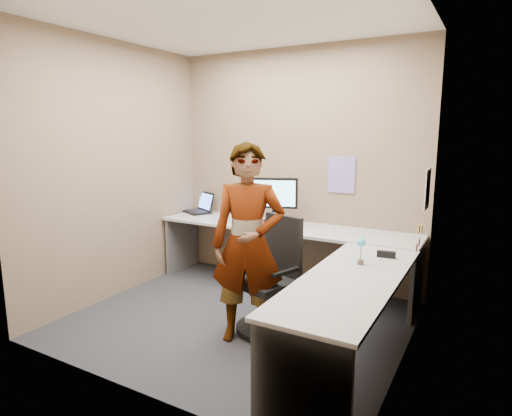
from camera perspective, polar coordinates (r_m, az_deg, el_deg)
The scene contains 21 objects.
ground at distance 4.20m, azimuth -2.48°, elevation -14.70°, with size 3.00×3.00×0.00m, color #222227.
wall_back at distance 4.98m, azimuth 5.35°, elevation 5.34°, with size 3.00×3.00×0.00m, color brown.
wall_right at distance 3.30m, azimuth 20.07°, elevation 2.27°, with size 2.70×2.70×0.00m, color brown.
wall_left at distance 4.80m, azimuth -18.06°, elevation 4.70°, with size 2.70×2.70×0.00m, color brown.
ceiling at distance 3.92m, azimuth -2.81°, elevation 23.92°, with size 3.00×3.00×0.00m, color white.
desk at distance 4.12m, azimuth 5.52°, elevation -6.49°, with size 2.98×2.58×0.73m.
paper_ream at distance 4.72m, azimuth 2.36°, elevation -2.13°, with size 0.31×0.23×0.06m, color red.
monitor at distance 4.68m, azimuth 2.50°, elevation 1.65°, with size 0.48×0.24×0.48m.
laptop at distance 5.58m, azimuth -7.38°, elevation 0.10°, with size 0.46×0.43×0.26m.
trackball_mouse at distance 5.15m, azimuth -2.56°, elevation -1.16°, with size 0.12×0.08×0.07m.
origami at distance 4.72m, azimuth 3.04°, elevation -2.14°, with size 0.10×0.10×0.06m, color white.
stapler at distance 3.75m, azimuth 16.98°, elevation -5.93°, with size 0.15×0.04×0.06m, color black.
flower at distance 3.47m, azimuth 13.83°, elevation -5.06°, with size 0.07×0.07×0.22m.
calendar_purple at distance 4.78m, azimuth 11.33°, elevation 4.38°, with size 0.30×0.01×0.40m, color #846BB7.
calendar_white at distance 4.20m, azimuth 21.90°, elevation 2.36°, with size 0.01×0.28×0.38m, color white.
sticky_note_a at distance 3.90m, azimuth 20.91°, elevation -2.59°, with size 0.01×0.07×0.07m, color #F2E059.
sticky_note_b at distance 3.98m, azimuth 20.90°, elevation -4.28°, with size 0.01×0.07×0.07m, color pink.
sticky_note_c at distance 3.87m, azimuth 20.61°, elevation -4.97°, with size 0.01×0.07×0.07m, color pink.
sticky_note_d at distance 4.06m, azimuth 21.21°, elevation -2.59°, with size 0.01×0.07×0.07m, color #F2E059.
office_chair at distance 3.87m, azimuth 2.06°, elevation -10.28°, with size 0.59×0.57×1.02m.
person at distance 3.57m, azimuth -1.07°, elevation -4.83°, with size 0.62×0.40×1.69m, color #999399.
Camera 1 is at (2.02, -3.23, 1.77)m, focal length 30.00 mm.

